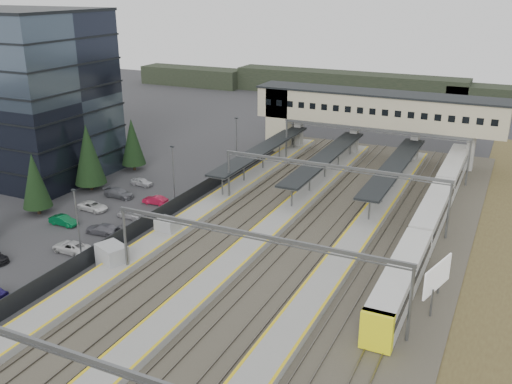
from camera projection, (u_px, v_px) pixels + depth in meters
The scene contains 15 objects.
ground at pixel (187, 245), 63.84m from camera, with size 220.00×220.00×0.00m, color #2B2B2D.
office_building at pixel (18, 94), 84.25m from camera, with size 24.30×18.30×24.30m.
conifer_row at pixel (10, 187), 67.72m from camera, with size 4.42×49.82×9.50m.
car_park at pixel (41, 246), 62.35m from camera, with size 10.49×44.18×1.28m.
lampposts at pixel (132, 195), 66.62m from camera, with size 0.50×53.25×8.07m.
fence at pixel (163, 213), 70.35m from camera, with size 0.08×90.00×2.00m.
relay_cabin_near at pixel (112, 257), 58.34m from camera, with size 3.72×3.26×2.59m.
relay_cabin_far at pixel (168, 228), 65.72m from camera, with size 2.54×2.17×2.20m.
rail_corridor at pixel (281, 241), 64.24m from camera, with size 34.00×90.00×0.92m.
canopies at pixel (325, 157), 82.60m from camera, with size 23.10×30.00×3.28m.
footbridge at pixel (360, 111), 93.66m from camera, with size 40.40×6.40×11.20m.
gantries at pixel (298, 203), 59.51m from camera, with size 28.40×62.28×7.17m.
train at pixel (432, 214), 67.56m from camera, with size 2.63×54.87×3.31m.
billboard at pixel (437, 278), 50.87m from camera, with size 1.56×5.16×4.38m.
treeline_far at pixel (486, 97), 131.59m from camera, with size 170.00×19.00×7.00m.
Camera 1 is at (31.75, -48.99, 27.65)m, focal length 40.00 mm.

